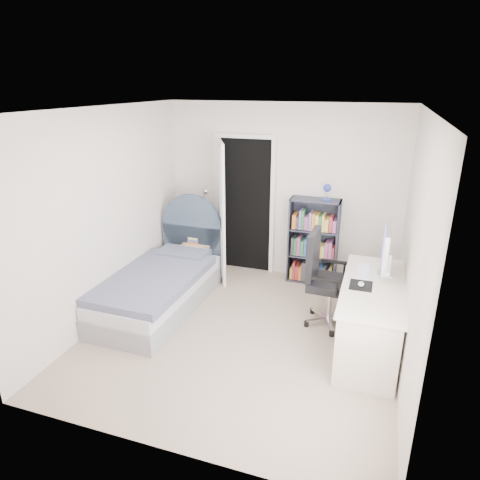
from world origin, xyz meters
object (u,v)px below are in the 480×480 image
(floor_lamp, at_px, (206,238))
(bookcase, at_px, (313,244))
(bed, at_px, (162,284))
(desk, at_px, (370,314))
(nightstand, at_px, (199,249))
(office_chair, at_px, (324,274))

(floor_lamp, height_order, bookcase, bookcase)
(floor_lamp, bearing_deg, bed, -95.81)
(bed, distance_m, desk, 2.60)
(nightstand, distance_m, floor_lamp, 0.23)
(bed, relative_size, desk, 1.32)
(desk, relative_size, office_chair, 1.36)
(floor_lamp, distance_m, bookcase, 1.61)
(nightstand, height_order, bookcase, bookcase)
(desk, bearing_deg, floor_lamp, 151.25)
(nightstand, height_order, office_chair, office_chair)
(bed, bearing_deg, nightstand, 85.30)
(bookcase, distance_m, office_chair, 1.15)
(nightstand, distance_m, desk, 2.77)
(desk, bearing_deg, bookcase, 120.20)
(nightstand, height_order, desk, desk)
(bookcase, bearing_deg, bed, -142.56)
(floor_lamp, distance_m, desk, 2.82)
(bookcase, xyz_separation_m, desk, (0.87, -1.49, -0.15))
(desk, bearing_deg, office_chair, 145.86)
(nightstand, distance_m, bookcase, 1.68)
(floor_lamp, bearing_deg, nightstand, -101.53)
(bookcase, height_order, desk, bookcase)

